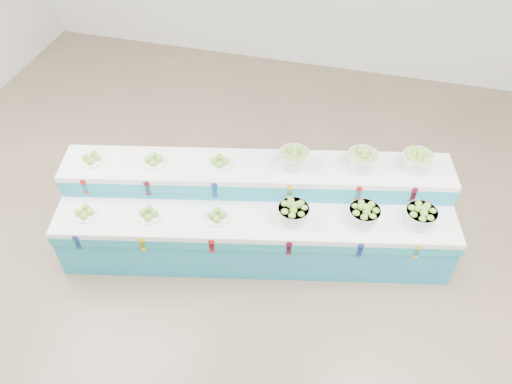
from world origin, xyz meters
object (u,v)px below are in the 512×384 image
at_px(display_stand, 256,214).
at_px(plate_upper_mid, 154,159).
at_px(basket_upper_right, 417,161).
at_px(basket_lower_left, 293,213).

height_order(display_stand, plate_upper_mid, plate_upper_mid).
relative_size(display_stand, plate_upper_mid, 16.66).
xyz_separation_m(plate_upper_mid, basket_upper_right, (2.85, 0.64, 0.07)).
xyz_separation_m(display_stand, plate_upper_mid, (-1.19, 0.02, 0.56)).
relative_size(basket_lower_left, basket_upper_right, 1.00).
bearing_deg(display_stand, basket_upper_right, 8.87).
xyz_separation_m(basket_lower_left, basket_upper_right, (1.20, 0.83, 0.30)).
height_order(display_stand, basket_upper_right, basket_upper_right).
distance_m(display_stand, basket_lower_left, 0.60).
distance_m(basket_lower_left, plate_upper_mid, 1.68).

